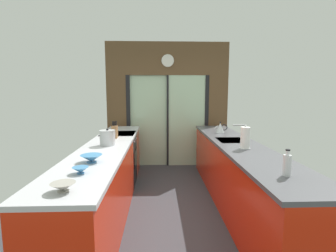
% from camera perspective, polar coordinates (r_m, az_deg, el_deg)
% --- Properties ---
extents(ground_plane, '(5.04, 7.60, 0.02)m').
position_cam_1_polar(ground_plane, '(4.08, 0.88, -16.10)').
color(ground_plane, '#38383D').
extents(back_wall_unit, '(2.64, 0.12, 2.70)m').
position_cam_1_polar(back_wall_unit, '(5.53, -0.09, 6.50)').
color(back_wall_unit, brown).
rests_on(back_wall_unit, ground_plane).
extents(left_counter_run, '(0.62, 3.80, 0.92)m').
position_cam_1_polar(left_counter_run, '(3.53, -13.91, -11.86)').
color(left_counter_run, red).
rests_on(left_counter_run, ground_plane).
extents(right_counter_run, '(0.62, 3.80, 0.92)m').
position_cam_1_polar(right_counter_run, '(3.79, 15.27, -10.59)').
color(right_counter_run, red).
rests_on(right_counter_run, ground_plane).
extents(sink_faucet, '(0.19, 0.02, 0.24)m').
position_cam_1_polar(sink_faucet, '(3.93, 16.53, -0.73)').
color(sink_faucet, '#B7BABC').
rests_on(sink_faucet, right_counter_run).
extents(oven_range, '(0.60, 0.60, 0.92)m').
position_cam_1_polar(oven_range, '(4.59, -11.05, -7.36)').
color(oven_range, black).
rests_on(oven_range, ground_plane).
extents(mixing_bowl_near, '(0.18, 0.18, 0.07)m').
position_cam_1_polar(mixing_bowl_near, '(2.00, -22.66, -12.59)').
color(mixing_bowl_near, gray).
rests_on(mixing_bowl_near, left_counter_run).
extents(mixing_bowl_mid, '(0.14, 0.14, 0.06)m').
position_cam_1_polar(mixing_bowl_mid, '(2.37, -19.19, -9.38)').
color(mixing_bowl_mid, teal).
rests_on(mixing_bowl_mid, left_counter_run).
extents(mixing_bowl_far, '(0.22, 0.22, 0.08)m').
position_cam_1_polar(mixing_bowl_far, '(2.71, -16.95, -6.99)').
color(mixing_bowl_far, teal).
rests_on(mixing_bowl_far, left_counter_run).
extents(knife_block, '(0.08, 0.14, 0.27)m').
position_cam_1_polar(knife_block, '(4.03, -11.98, -1.23)').
color(knife_block, brown).
rests_on(knife_block, left_counter_run).
extents(stock_pot, '(0.21, 0.21, 0.23)m').
position_cam_1_polar(stock_pot, '(3.49, -13.52, -2.60)').
color(stock_pot, '#B7BABC').
rests_on(stock_pot, left_counter_run).
extents(kettle, '(0.24, 0.16, 0.20)m').
position_cam_1_polar(kettle, '(4.56, 11.74, -0.40)').
color(kettle, '#B7BABC').
rests_on(kettle, right_counter_run).
extents(soap_bottle, '(0.07, 0.07, 0.23)m').
position_cam_1_polar(soap_bottle, '(2.39, 25.34, -7.91)').
color(soap_bottle, silver).
rests_on(soap_bottle, right_counter_run).
extents(paper_towel_roll, '(0.14, 0.14, 0.31)m').
position_cam_1_polar(paper_towel_roll, '(3.32, 17.07, -2.62)').
color(paper_towel_roll, '#B7BABC').
rests_on(paper_towel_roll, right_counter_run).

